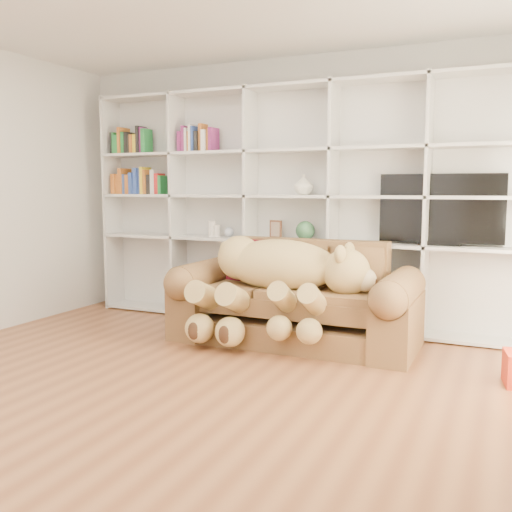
% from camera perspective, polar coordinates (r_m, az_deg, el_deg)
% --- Properties ---
extents(floor, '(5.00, 5.00, 0.00)m').
position_cam_1_polar(floor, '(3.92, -9.12, -13.91)').
color(floor, brown).
rests_on(floor, ground).
extents(wall_back, '(5.00, 0.02, 2.70)m').
position_cam_1_polar(wall_back, '(5.91, 4.19, 6.49)').
color(wall_back, silver).
rests_on(wall_back, floor).
extents(bookshelf, '(4.43, 0.35, 2.40)m').
position_cam_1_polar(bookshelf, '(5.87, 1.51, 6.07)').
color(bookshelf, silver).
rests_on(bookshelf, floor).
extents(sofa, '(2.15, 0.93, 0.90)m').
position_cam_1_polar(sofa, '(5.15, 3.96, -4.85)').
color(sofa, brown).
rests_on(sofa, floor).
extents(teddy_bear, '(1.54, 0.86, 0.89)m').
position_cam_1_polar(teddy_bear, '(4.97, 2.14, -1.99)').
color(teddy_bear, tan).
rests_on(teddy_bear, sofa).
extents(throw_pillow, '(0.47, 0.32, 0.45)m').
position_cam_1_polar(throw_pillow, '(5.43, -0.57, -0.65)').
color(throw_pillow, maroon).
rests_on(throw_pillow, sofa).
extents(tv, '(1.09, 0.18, 0.64)m').
position_cam_1_polar(tv, '(5.44, 18.02, 4.39)').
color(tv, black).
rests_on(tv, bookshelf).
extents(picture_frame, '(0.15, 0.07, 0.18)m').
position_cam_1_polar(picture_frame, '(5.80, 1.98, 2.69)').
color(picture_frame, '#502D1B').
rests_on(picture_frame, bookshelf).
extents(green_vase, '(0.19, 0.19, 0.19)m').
position_cam_1_polar(green_vase, '(5.69, 4.95, 2.55)').
color(green_vase, '#31603C').
rests_on(green_vase, bookshelf).
extents(figurine_tall, '(0.11, 0.11, 0.17)m').
position_cam_1_polar(figurine_tall, '(6.12, -4.43, 2.73)').
color(figurine_tall, beige).
rests_on(figurine_tall, bookshelf).
extents(figurine_short, '(0.08, 0.08, 0.13)m').
position_cam_1_polar(figurine_short, '(6.09, -3.90, 2.53)').
color(figurine_short, beige).
rests_on(figurine_short, bookshelf).
extents(snow_globe, '(0.10, 0.10, 0.10)m').
position_cam_1_polar(snow_globe, '(6.03, -2.70, 2.42)').
color(snow_globe, silver).
rests_on(snow_globe, bookshelf).
extents(shelf_vase, '(0.20, 0.20, 0.20)m').
position_cam_1_polar(shelf_vase, '(5.68, 4.78, 7.12)').
color(shelf_vase, silver).
rests_on(shelf_vase, bookshelf).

